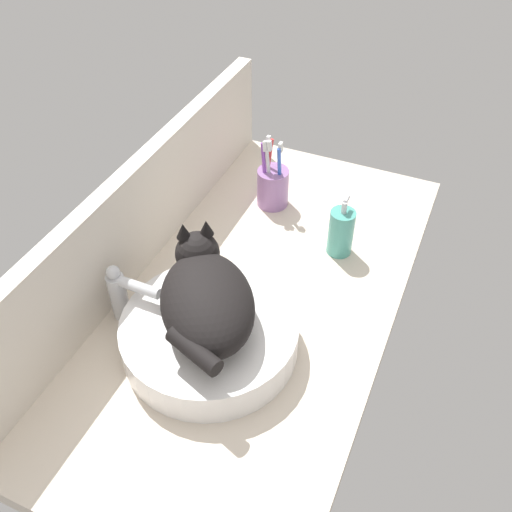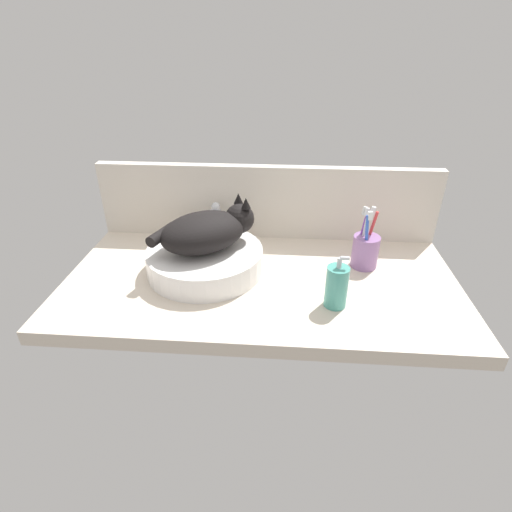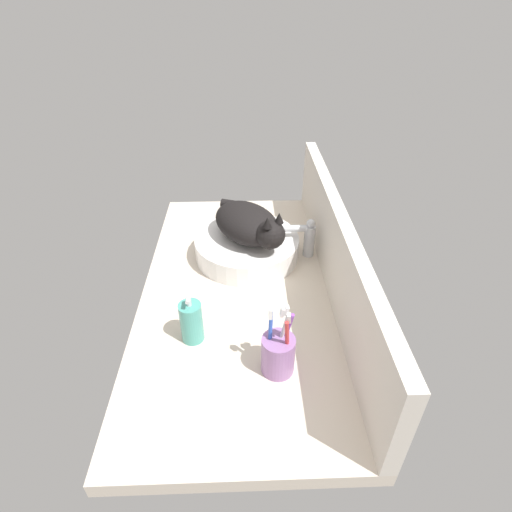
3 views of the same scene
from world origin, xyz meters
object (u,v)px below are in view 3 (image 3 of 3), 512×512
sink_basin (247,247)px  toothbrush_cup (278,353)px  cat (249,224)px  soap_dispenser (191,322)px  faucet (306,236)px

sink_basin → toothbrush_cup: bearing=7.8°
cat → soap_dispenser: (35.69, -15.41, -7.15)cm
faucet → soap_dispenser: bearing=-42.8°
sink_basin → cat: cat is taller
sink_basin → soap_dispenser: size_ratio=2.33×
sink_basin → toothbrush_cup: size_ratio=1.82×
cat → soap_dispenser: size_ratio=2.07×
toothbrush_cup → sink_basin: bearing=-172.2°
faucet → toothbrush_cup: 48.94cm
sink_basin → faucet: 19.69cm
sink_basin → cat: (1.06, 0.86, 9.35)cm
toothbrush_cup → faucet: bearing=164.7°
sink_basin → cat: bearing=39.2°
cat → toothbrush_cup: 47.20cm
sink_basin → soap_dispenser: bearing=-21.6°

